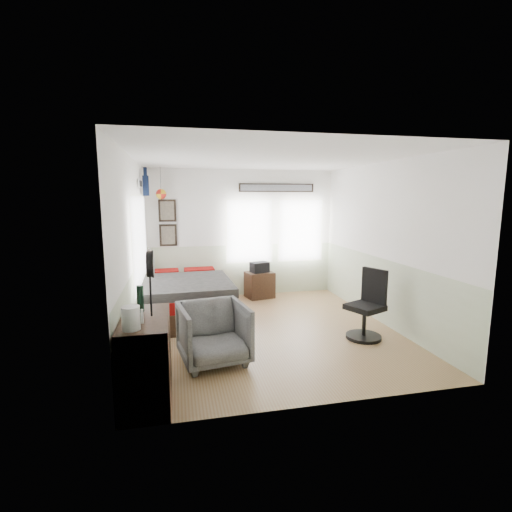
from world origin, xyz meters
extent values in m
cube|color=olive|center=(0.00, 0.00, -0.01)|extent=(4.00, 4.50, 0.01)
cube|color=white|center=(0.00, 2.25, 1.35)|extent=(4.00, 0.02, 2.70)
cube|color=white|center=(0.00, -2.25, 1.35)|extent=(4.00, 0.02, 2.70)
cube|color=white|center=(-2.00, 0.00, 1.35)|extent=(0.02, 4.50, 2.70)
cube|color=white|center=(2.00, 0.00, 1.35)|extent=(0.02, 4.50, 2.70)
cube|color=white|center=(0.00, 0.00, 2.70)|extent=(4.00, 4.50, 0.02)
cube|color=beige|center=(0.00, 2.24, 0.55)|extent=(4.00, 0.01, 1.10)
cube|color=beige|center=(-1.99, 0.00, 0.55)|extent=(0.01, 4.50, 1.10)
cube|color=beige|center=(1.99, 0.00, 0.55)|extent=(0.01, 4.50, 1.10)
cube|color=silver|center=(-1.96, 0.55, 1.45)|extent=(0.03, 2.20, 1.35)
cube|color=silver|center=(0.15, 2.21, 1.40)|extent=(0.95, 0.03, 1.30)
cube|color=silver|center=(1.30, 2.21, 1.40)|extent=(0.95, 0.03, 1.30)
cube|color=black|center=(-1.55, 2.21, 1.35)|extent=(0.35, 0.03, 0.45)
cube|color=black|center=(-1.55, 2.21, 1.85)|extent=(0.35, 0.03, 0.45)
cube|color=#7F7259|center=(-1.55, 2.20, 1.35)|extent=(0.27, 0.01, 0.37)
cube|color=#7F7259|center=(-1.55, 2.20, 1.85)|extent=(0.27, 0.01, 0.37)
cube|color=black|center=(0.75, 2.21, 2.32)|extent=(1.65, 0.03, 0.18)
cube|color=gray|center=(0.75, 2.20, 2.32)|extent=(1.58, 0.01, 0.13)
cube|color=white|center=(-1.97, 1.15, 2.35)|extent=(0.02, 0.48, 0.14)
sphere|color=red|center=(-1.65, 1.95, 2.18)|extent=(0.20, 0.20, 0.20)
cube|color=black|center=(-1.28, 1.05, 0.17)|extent=(1.58, 2.21, 0.34)
cube|color=#A00808|center=(-1.28, 1.05, 0.44)|extent=(1.54, 2.17, 0.19)
cube|color=#464441|center=(-1.28, 0.81, 0.61)|extent=(1.62, 1.66, 0.15)
cube|color=#A00808|center=(-1.63, 1.91, 0.61)|extent=(0.61, 0.39, 0.15)
cube|color=#A00808|center=(-0.92, 1.91, 0.61)|extent=(0.61, 0.39, 0.15)
cube|color=black|center=(-1.74, -1.75, 0.45)|extent=(0.48, 1.00, 0.90)
imported|color=gray|center=(-0.96, -1.00, 0.39)|extent=(0.95, 0.97, 0.78)
cube|color=black|center=(0.31, 1.95, 0.27)|extent=(0.63, 0.54, 0.55)
cylinder|color=black|center=(1.34, -0.67, 0.03)|extent=(0.53, 0.53, 0.05)
cylinder|color=black|center=(1.34, -0.67, 0.25)|extent=(0.06, 0.06, 0.41)
cube|color=black|center=(1.34, -0.67, 0.49)|extent=(0.62, 0.62, 0.08)
cube|color=black|center=(1.53, -0.59, 0.79)|extent=(0.23, 0.41, 0.53)
cylinder|color=silver|center=(-1.83, -2.09, 1.01)|extent=(0.17, 0.17, 0.22)
cube|color=silver|center=(-1.73, -2.09, 1.02)|extent=(0.02, 0.02, 0.13)
cylinder|color=black|center=(-1.79, -1.53, 1.05)|extent=(0.07, 0.07, 0.29)
cylinder|color=black|center=(-1.67, -1.71, 1.16)|extent=(0.02, 0.02, 0.53)
cylinder|color=black|center=(-1.67, -1.71, 1.45)|extent=(0.05, 0.26, 0.26)
cylinder|color=black|center=(-1.63, -1.71, 1.45)|extent=(0.02, 0.28, 0.28)
cube|color=black|center=(0.31, 1.95, 0.66)|extent=(0.42, 0.34, 0.22)
camera|label=1|loc=(-1.40, -5.56, 2.12)|focal=26.00mm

